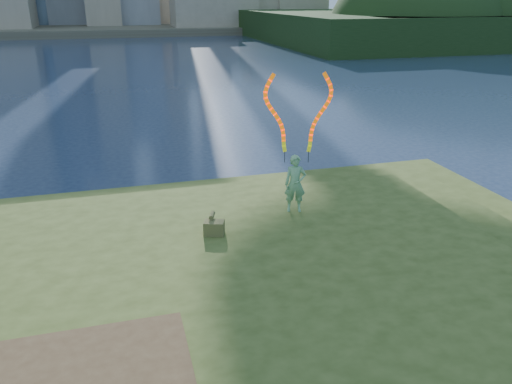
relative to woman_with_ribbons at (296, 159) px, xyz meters
name	(u,v)px	position (x,y,z in m)	size (l,w,h in m)	color
ground	(199,295)	(-2.98, -2.14, -2.23)	(320.00, 320.00, 0.00)	#1A2741
grassy_knoll	(220,349)	(-2.98, -4.43, -1.89)	(20.00, 18.00, 0.80)	#374719
far_shore	(116,27)	(-2.98, 92.86, -1.63)	(320.00, 40.00, 1.20)	#474234
wooded_hill	(506,36)	(56.59, 57.82, -2.07)	(78.00, 50.00, 63.00)	black
woman_with_ribbons	(296,159)	(0.00, 0.00, 0.00)	(1.95, 0.63, 3.93)	#207F2C
canvas_bag	(214,227)	(-2.35, -0.84, -1.24)	(0.56, 0.63, 0.46)	#4C4C26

